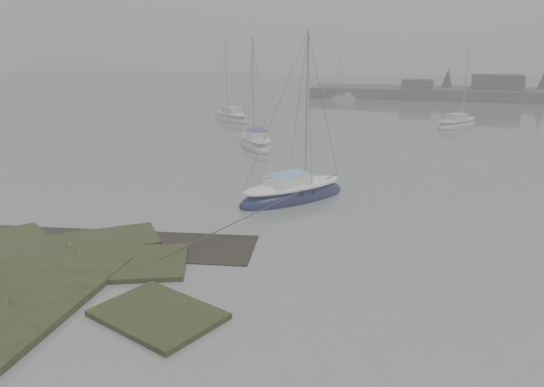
{
  "coord_description": "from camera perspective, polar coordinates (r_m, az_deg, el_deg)",
  "views": [
    {
      "loc": [
        6.69,
        -13.15,
        7.75
      ],
      "look_at": [
        2.29,
        6.65,
        1.8
      ],
      "focal_mm": 35.0,
      "sensor_mm": 36.0,
      "label": 1
    }
  ],
  "objects": [
    {
      "name": "sailboat_main",
      "position": [
        26.49,
        2.22,
        -0.07
      ],
      "size": [
        5.69,
        5.94,
        8.75
      ],
      "rotation": [
        0.0,
        0.0,
        -0.74
      ],
      "color": "#131639",
      "rests_on": "ground"
    },
    {
      "name": "sailboat_far_a",
      "position": [
        52.67,
        -4.44,
        8.13
      ],
      "size": [
        5.59,
        5.67,
        8.46
      ],
      "rotation": [
        0.0,
        0.0,
        0.77
      ],
      "color": "#A7ABB1",
      "rests_on": "ground"
    },
    {
      "name": "sailboat_white",
      "position": [
        39.62,
        -1.75,
        5.45
      ],
      "size": [
        4.4,
        6.24,
        8.45
      ],
      "rotation": [
        0.0,
        0.0,
        0.45
      ],
      "color": "silver",
      "rests_on": "ground"
    },
    {
      "name": "sailboat_far_c",
      "position": [
        72.31,
        7.69,
        10.21
      ],
      "size": [
        4.65,
        1.63,
        6.5
      ],
      "rotation": [
        0.0,
        0.0,
        1.55
      ],
      "color": "#B5BBBE",
      "rests_on": "ground"
    },
    {
      "name": "ground",
      "position": [
        44.35,
        3.68,
        6.25
      ],
      "size": [
        160.0,
        160.0,
        0.0
      ],
      "primitive_type": "plane",
      "color": "slate",
      "rests_on": "ground"
    },
    {
      "name": "sailboat_far_b",
      "position": [
        51.31,
        19.28,
        7.03
      ],
      "size": [
        4.86,
        5.51,
        7.86
      ],
      "rotation": [
        0.0,
        0.0,
        -0.66
      ],
      "color": "#B6BAC0",
      "rests_on": "ground"
    }
  ]
}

